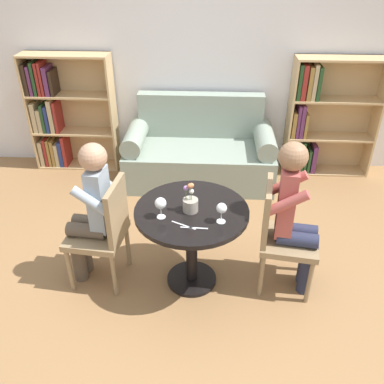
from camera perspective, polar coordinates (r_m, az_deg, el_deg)
ground_plane at (r=3.41m, az=-0.05°, el=-12.23°), size 16.00×16.00×0.00m
back_wall at (r=4.68m, az=1.41°, el=19.23°), size 5.20×0.05×2.70m
round_table at (r=3.06m, az=-0.05°, el=-4.93°), size 0.85×0.85×0.70m
couch at (r=4.63m, az=1.07°, el=5.40°), size 1.64×0.80×0.92m
bookshelf_left at (r=5.05m, az=-17.76°, el=10.31°), size 0.98×0.28×1.34m
bookshelf_right at (r=4.89m, az=17.42°, el=9.73°), size 0.98×0.28×1.34m
chair_left at (r=3.19m, az=-12.18°, el=-5.09°), size 0.46×0.46×0.90m
chair_right at (r=3.15m, az=12.27°, el=-5.57°), size 0.48×0.48×0.90m
person_left at (r=3.14m, az=-14.00°, el=-2.68°), size 0.44×0.37×1.21m
person_right at (r=3.06m, az=14.29°, el=-3.32°), size 0.45×0.38×1.25m
wine_glass_left at (r=2.83m, az=-4.43°, el=-1.68°), size 0.08×0.08×0.16m
wine_glass_right at (r=2.79m, az=4.17°, el=-2.37°), size 0.07×0.07×0.15m
flower_vase at (r=2.92m, az=-0.23°, el=-1.53°), size 0.11×0.11×0.23m
knife_left_setting at (r=2.79m, az=0.31°, el=-5.05°), size 0.19×0.02×0.00m
fork_left_setting at (r=2.81m, az=-1.19°, el=-4.68°), size 0.17×0.10×0.00m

